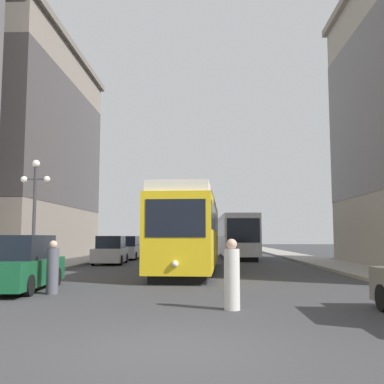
% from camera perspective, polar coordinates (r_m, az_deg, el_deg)
% --- Properties ---
extents(ground_plane, '(200.00, 200.00, 0.00)m').
position_cam_1_polar(ground_plane, '(7.36, -2.98, -19.64)').
color(ground_plane, '#38383A').
extents(sidewalk_left, '(2.84, 120.00, 0.15)m').
position_cam_1_polar(sidewalk_left, '(48.00, -9.01, -7.71)').
color(sidewalk_left, gray).
rests_on(sidewalk_left, ground).
extents(sidewalk_right, '(2.84, 120.00, 0.15)m').
position_cam_1_polar(sidewalk_right, '(47.79, 11.27, -7.68)').
color(sidewalk_right, gray).
rests_on(sidewalk_right, ground).
extents(streetcar, '(3.19, 13.23, 3.89)m').
position_cam_1_polar(streetcar, '(22.65, -0.28, -4.92)').
color(streetcar, black).
rests_on(streetcar, ground).
extents(transit_bus, '(2.83, 12.08, 3.45)m').
position_cam_1_polar(transit_bus, '(37.20, 5.64, -5.45)').
color(transit_bus, black).
rests_on(transit_bus, ground).
extents(parked_car_left_near, '(2.08, 4.85, 1.82)m').
position_cam_1_polar(parked_car_left_near, '(16.04, -21.26, -8.67)').
color(parked_car_left_near, black).
rests_on(parked_car_left_near, ground).
extents(parked_car_left_mid, '(2.06, 4.48, 1.82)m').
position_cam_1_polar(parked_car_left_mid, '(29.66, -10.39, -7.45)').
color(parked_car_left_mid, black).
rests_on(parked_car_left_mid, ground).
extents(parked_car_left_far, '(2.00, 5.04, 1.82)m').
position_cam_1_polar(parked_car_left_far, '(35.62, -8.31, -7.18)').
color(parked_car_left_far, black).
rests_on(parked_car_left_far, ground).
extents(pedestrian_crossing_near, '(0.38, 0.38, 1.72)m').
position_cam_1_polar(pedestrian_crossing_near, '(11.09, 5.14, -10.75)').
color(pedestrian_crossing_near, beige).
rests_on(pedestrian_crossing_near, ground).
extents(pedestrian_crossing_far, '(0.37, 0.37, 1.65)m').
position_cam_1_polar(pedestrian_crossing_far, '(14.70, -17.44, -9.39)').
color(pedestrian_crossing_far, '#4C4C56').
rests_on(pedestrian_crossing_far, ground).
extents(lamp_post_left_near, '(1.41, 0.36, 5.28)m').
position_cam_1_polar(lamp_post_left_near, '(22.35, -19.50, -0.64)').
color(lamp_post_left_near, '#333338').
rests_on(lamp_post_left_near, sidewalk_left).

